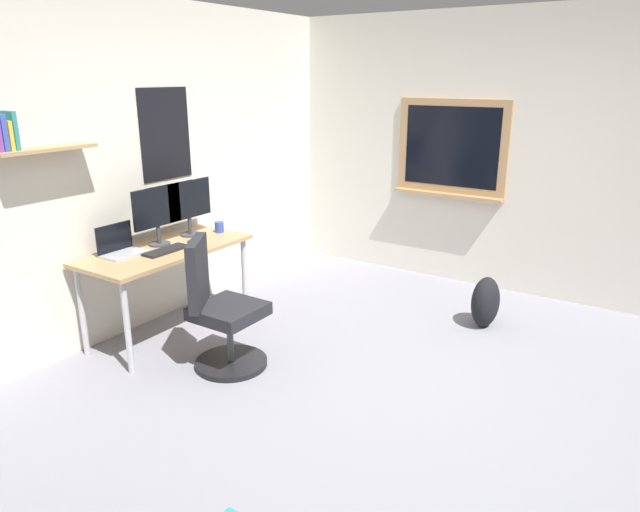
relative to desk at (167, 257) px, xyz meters
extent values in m
plane|color=gray|center=(0.10, -2.06, -0.65)|extent=(5.20, 5.20, 0.00)
cube|color=silver|center=(0.10, 0.39, 0.65)|extent=(5.00, 0.10, 2.60)
cube|color=tan|center=(-0.74, 0.24, 0.90)|extent=(0.68, 0.20, 0.02)
cube|color=black|center=(0.39, 0.34, 0.90)|extent=(0.52, 0.01, 0.74)
cube|color=gold|center=(-0.96, 0.27, 1.00)|extent=(0.03, 0.14, 0.18)
cube|color=teal|center=(-0.93, 0.27, 1.03)|extent=(0.03, 0.14, 0.24)
cube|color=silver|center=(2.55, -2.06, 0.65)|extent=(0.10, 5.00, 2.60)
cube|color=tan|center=(2.49, -1.34, 0.70)|extent=(0.04, 1.10, 0.90)
cube|color=black|center=(2.47, -1.34, 0.70)|extent=(0.01, 0.94, 0.76)
cube|color=tan|center=(2.44, -1.34, 0.23)|extent=(0.12, 1.10, 0.03)
cube|color=tan|center=(0.00, 0.00, 0.06)|extent=(1.36, 0.63, 0.03)
cylinder|color=#B7B7BC|center=(-0.62, -0.25, -0.30)|extent=(0.04, 0.04, 0.69)
cylinder|color=#B7B7BC|center=(0.62, -0.25, -0.30)|extent=(0.04, 0.04, 0.69)
cylinder|color=#B7B7BC|center=(-0.62, 0.25, -0.30)|extent=(0.04, 0.04, 0.69)
cylinder|color=#B7B7BC|center=(0.62, 0.25, -0.30)|extent=(0.04, 0.04, 0.69)
cylinder|color=black|center=(-0.15, -0.77, -0.63)|extent=(0.52, 0.52, 0.04)
cylinder|color=#4C4C51|center=(-0.15, -0.77, -0.44)|extent=(0.05, 0.05, 0.34)
cube|color=#232328|center=(-0.15, -0.77, -0.23)|extent=(0.44, 0.44, 0.09)
cube|color=#232328|center=(-0.26, -0.60, 0.06)|extent=(0.37, 0.28, 0.48)
cube|color=#ADAFB5|center=(-0.31, 0.11, 0.08)|extent=(0.31, 0.21, 0.02)
cube|color=black|center=(-0.31, 0.21, 0.20)|extent=(0.31, 0.01, 0.21)
cylinder|color=#38383D|center=(0.03, 0.11, 0.08)|extent=(0.17, 0.17, 0.01)
cylinder|color=#38383D|center=(0.03, 0.11, 0.16)|extent=(0.03, 0.03, 0.14)
cube|color=black|center=(0.03, 0.10, 0.38)|extent=(0.46, 0.02, 0.31)
cylinder|color=#38383D|center=(0.37, 0.11, 0.08)|extent=(0.17, 0.17, 0.01)
cylinder|color=#38383D|center=(0.37, 0.11, 0.16)|extent=(0.03, 0.03, 0.14)
cube|color=black|center=(0.37, 0.10, 0.38)|extent=(0.46, 0.02, 0.31)
cube|color=black|center=(-0.07, -0.08, 0.09)|extent=(0.37, 0.13, 0.02)
ellipsoid|color=#262628|center=(0.21, -0.08, 0.09)|extent=(0.10, 0.06, 0.03)
cylinder|color=#334CA5|center=(0.58, -0.03, 0.12)|extent=(0.08, 0.08, 0.09)
ellipsoid|color=black|center=(1.54, -2.08, -0.44)|extent=(0.32, 0.22, 0.43)
camera|label=1|loc=(-2.92, -3.37, 1.37)|focal=32.30mm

